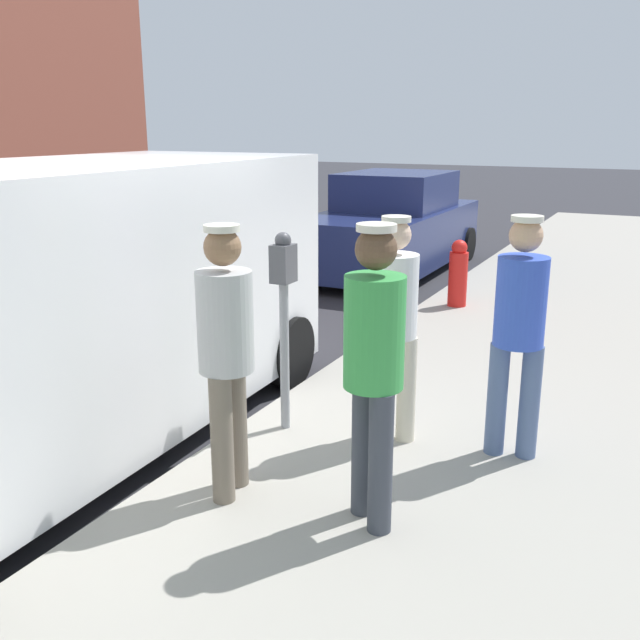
# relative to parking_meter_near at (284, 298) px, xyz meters

# --- Properties ---
(ground_plane) EXTENTS (80.00, 80.00, 0.00)m
(ground_plane) POSITION_rel_parking_meter_near_xyz_m (-1.35, -0.52, -1.18)
(ground_plane) COLOR #2D2D33
(sidewalk_slab) EXTENTS (5.00, 32.00, 0.15)m
(sidewalk_slab) POSITION_rel_parking_meter_near_xyz_m (2.15, -0.52, -1.11)
(sidewalk_slab) COLOR #9E998E
(sidewalk_slab) RESTS_ON ground
(parking_meter_near) EXTENTS (0.14, 0.18, 1.52)m
(parking_meter_near) POSITION_rel_parking_meter_near_xyz_m (0.00, 0.00, 0.00)
(parking_meter_near) COLOR gray
(parking_meter_near) RESTS_ON sidewalk_slab
(pedestrian_in_blue) EXTENTS (0.36, 0.34, 1.70)m
(pedestrian_in_blue) POSITION_rel_parking_meter_near_xyz_m (1.65, 0.31, -0.06)
(pedestrian_in_blue) COLOR #4C608C
(pedestrian_in_blue) RESTS_ON sidewalk_slab
(pedestrian_in_gray) EXTENTS (0.34, 0.36, 1.71)m
(pedestrian_in_gray) POSITION_rel_parking_meter_near_xyz_m (0.18, -1.03, -0.05)
(pedestrian_in_gray) COLOR #726656
(pedestrian_in_gray) RESTS_ON sidewalk_slab
(pedestrian_in_green) EXTENTS (0.34, 0.34, 1.76)m
(pedestrian_in_green) POSITION_rel_parking_meter_near_xyz_m (1.11, -0.95, -0.01)
(pedestrian_in_green) COLOR #383D47
(pedestrian_in_green) RESTS_ON sidewalk_slab
(pedestrian_in_white) EXTENTS (0.35, 0.34, 1.66)m
(pedestrian_in_white) POSITION_rel_parking_meter_near_xyz_m (0.80, 0.18, -0.08)
(pedestrian_in_white) COLOR beige
(pedestrian_in_white) RESTS_ON sidewalk_slab
(parked_van) EXTENTS (2.27, 5.26, 2.15)m
(parked_van) POSITION_rel_parking_meter_near_xyz_m (-1.50, -0.94, -0.03)
(parked_van) COLOR white
(parked_van) RESTS_ON ground
(parked_sedan_ahead) EXTENTS (1.97, 4.41, 1.65)m
(parked_sedan_ahead) POSITION_rel_parking_meter_near_xyz_m (-1.75, 6.74, -0.43)
(parked_sedan_ahead) COLOR navy
(parked_sedan_ahead) RESTS_ON ground
(fire_hydrant) EXTENTS (0.24, 0.24, 0.86)m
(fire_hydrant) POSITION_rel_parking_meter_near_xyz_m (0.10, 4.33, -0.61)
(fire_hydrant) COLOR red
(fire_hydrant) RESTS_ON sidewalk_slab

